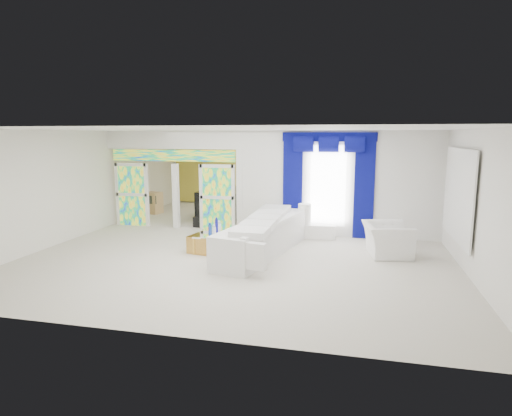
% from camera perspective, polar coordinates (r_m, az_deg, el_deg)
% --- Properties ---
extents(floor, '(12.00, 12.00, 0.00)m').
position_cam_1_polar(floor, '(12.12, -0.09, -4.16)').
color(floor, '#B7AF9E').
rests_on(floor, ground).
extents(dividing_wall, '(5.70, 0.18, 3.00)m').
position_cam_1_polar(dividing_wall, '(12.54, 10.59, 3.11)').
color(dividing_wall, white).
rests_on(dividing_wall, ground).
extents(dividing_header, '(4.30, 0.18, 0.55)m').
position_cam_1_polar(dividing_header, '(13.63, -10.98, 8.77)').
color(dividing_header, white).
rests_on(dividing_header, dividing_wall).
extents(stained_panel_left, '(0.95, 0.04, 2.00)m').
position_cam_1_polar(stained_panel_left, '(14.40, -15.95, 1.72)').
color(stained_panel_left, '#994C3F').
rests_on(stained_panel_left, ground).
extents(stained_panel_right, '(0.95, 0.04, 2.00)m').
position_cam_1_polar(stained_panel_right, '(13.25, -5.11, 1.40)').
color(stained_panel_right, '#994C3F').
rests_on(stained_panel_right, ground).
extents(stained_transom, '(4.00, 0.05, 0.35)m').
position_cam_1_polar(stained_transom, '(13.65, -10.92, 6.78)').
color(stained_transom, '#994C3F').
rests_on(stained_transom, dividing_header).
extents(window_pane, '(1.00, 0.02, 2.30)m').
position_cam_1_polar(window_pane, '(12.46, 9.41, 2.88)').
color(window_pane, white).
rests_on(window_pane, dividing_wall).
extents(blue_drape_left, '(0.55, 0.10, 2.80)m').
position_cam_1_polar(blue_drape_left, '(12.54, 4.83, 2.78)').
color(blue_drape_left, '#030840').
rests_on(blue_drape_left, ground).
extents(blue_drape_right, '(0.55, 0.10, 2.80)m').
position_cam_1_polar(blue_drape_right, '(12.42, 14.01, 2.46)').
color(blue_drape_right, '#030840').
rests_on(blue_drape_right, ground).
extents(blue_pelmet, '(2.60, 0.12, 0.25)m').
position_cam_1_polar(blue_pelmet, '(12.35, 9.58, 9.18)').
color(blue_pelmet, '#030840').
rests_on(blue_pelmet, dividing_wall).
extents(wall_mirror, '(0.04, 2.70, 1.90)m').
position_cam_1_polar(wall_mirror, '(10.78, 25.07, 1.60)').
color(wall_mirror, white).
rests_on(wall_mirror, ground).
extents(gold_curtains, '(9.70, 0.12, 2.90)m').
position_cam_1_polar(gold_curtains, '(17.62, 4.32, 5.07)').
color(gold_curtains, gold).
rests_on(gold_curtains, ground).
extents(white_sofa, '(1.70, 4.22, 0.79)m').
position_cam_1_polar(white_sofa, '(10.75, 1.26, -3.79)').
color(white_sofa, silver).
rests_on(white_sofa, ground).
extents(coffee_table, '(1.02, 2.03, 0.43)m').
position_cam_1_polar(coffee_table, '(11.41, -5.09, -3.95)').
color(coffee_table, '#B58538').
rests_on(coffee_table, ground).
extents(console_table, '(1.18, 0.46, 0.38)m').
position_cam_1_polar(console_table, '(12.38, 7.73, -3.04)').
color(console_table, white).
rests_on(console_table, ground).
extents(table_lamp, '(0.36, 0.36, 0.58)m').
position_cam_1_polar(table_lamp, '(12.31, 6.39, -0.79)').
color(table_lamp, white).
rests_on(table_lamp, console_table).
extents(armchair, '(1.23, 1.36, 0.78)m').
position_cam_1_polar(armchair, '(10.94, 16.81, -3.99)').
color(armchair, silver).
rests_on(armchair, ground).
extents(grand_piano, '(1.57, 2.02, 1.00)m').
position_cam_1_polar(grand_piano, '(15.24, -4.16, 0.58)').
color(grand_piano, black).
rests_on(grand_piano, ground).
extents(piano_bench, '(0.99, 0.41, 0.33)m').
position_cam_1_polar(piano_bench, '(13.80, -6.12, -1.81)').
color(piano_bench, black).
rests_on(piano_bench, ground).
extents(tv_console, '(0.63, 0.60, 0.78)m').
position_cam_1_polar(tv_console, '(16.52, -13.31, 0.67)').
color(tv_console, '#A37251').
rests_on(tv_console, ground).
extents(chandelier, '(0.60, 0.60, 0.60)m').
position_cam_1_polar(chandelier, '(15.67, -5.50, 8.71)').
color(chandelier, gold).
rests_on(chandelier, ceiling).
extents(decanters, '(0.16, 0.92, 0.29)m').
position_cam_1_polar(decanters, '(11.23, -5.44, -2.52)').
color(decanters, white).
rests_on(decanters, coffee_table).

